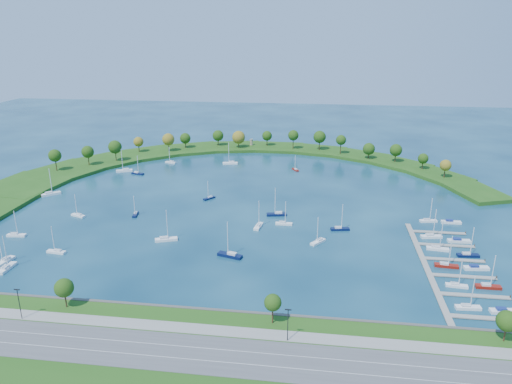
# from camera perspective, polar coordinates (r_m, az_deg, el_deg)

# --- Properties ---
(ground) EXTENTS (700.00, 700.00, 0.00)m
(ground) POSITION_cam_1_polar(r_m,az_deg,el_deg) (246.08, -1.31, -1.20)
(ground) COLOR #072840
(ground) RESTS_ON ground
(south_shoreline) EXTENTS (420.00, 43.10, 11.60)m
(south_shoreline) POSITION_cam_1_polar(r_m,az_deg,el_deg) (139.14, -9.56, -18.20)
(south_shoreline) COLOR #225015
(south_shoreline) RESTS_ON ground
(breakwater) EXTENTS (286.74, 247.64, 2.00)m
(breakwater) POSITION_cam_1_polar(r_m,az_deg,el_deg) (300.88, -8.62, 2.53)
(breakwater) COLOR #225015
(breakwater) RESTS_ON ground
(breakwater_trees) EXTENTS (239.74, 91.38, 13.91)m
(breakwater_trees) POSITION_cam_1_polar(r_m,az_deg,el_deg) (330.13, -1.62, 5.85)
(breakwater_trees) COLOR #382314
(breakwater_trees) RESTS_ON breakwater
(harbor_tower) EXTENTS (2.60, 2.60, 4.72)m
(harbor_tower) POSITION_cam_1_polar(r_m,az_deg,el_deg) (359.28, -0.56, 5.97)
(harbor_tower) COLOR gray
(harbor_tower) RESTS_ON breakwater
(dock_system) EXTENTS (24.28, 82.00, 1.60)m
(dock_system) POSITION_cam_1_polar(r_m,az_deg,el_deg) (193.47, 21.70, -8.31)
(dock_system) COLOR gray
(dock_system) RESTS_ON ground
(moored_boat_0) EXTENTS (8.56, 3.84, 12.16)m
(moored_boat_0) POSITION_cam_1_polar(r_m,az_deg,el_deg) (215.08, 9.96, -4.27)
(moored_boat_0) COLOR #09143A
(moored_boat_0) RESTS_ON ground
(moored_boat_1) EXTENTS (5.84, 6.53, 10.09)m
(moored_boat_1) POSITION_cam_1_polar(r_m,az_deg,el_deg) (251.32, -5.60, -0.65)
(moored_boat_1) COLOR #09143A
(moored_boat_1) RESTS_ON ground
(moored_boat_2) EXTENTS (7.80, 4.50, 11.06)m
(moored_boat_2) POSITION_cam_1_polar(r_m,az_deg,el_deg) (242.14, -20.43, -2.56)
(moored_boat_2) COLOR white
(moored_boat_2) RESTS_ON ground
(moored_boat_3) EXTENTS (6.62, 7.66, 11.69)m
(moored_boat_3) POSITION_cam_1_polar(r_m,az_deg,el_deg) (201.23, 7.43, -5.81)
(moored_boat_3) COLOR white
(moored_boat_3) RESTS_ON ground
(moored_boat_4) EXTENTS (8.31, 4.10, 11.77)m
(moored_boat_4) POSITION_cam_1_polar(r_m,az_deg,el_deg) (301.99, -13.94, 2.23)
(moored_boat_4) COLOR #09143A
(moored_boat_4) RESTS_ON ground
(moored_boat_5) EXTENTS (10.14, 4.42, 14.42)m
(moored_boat_5) POSITION_cam_1_polar(r_m,az_deg,el_deg) (316.12, -3.08, 3.51)
(moored_boat_5) COLOR white
(moored_boat_5) RESTS_ON ground
(moored_boat_6) EXTENTS (3.01, 7.02, 10.00)m
(moored_boat_6) POSITION_cam_1_polar(r_m,az_deg,el_deg) (235.52, -14.18, -2.51)
(moored_boat_6) COLOR #09143A
(moored_boat_6) RESTS_ON ground
(moored_boat_7) EXTENTS (9.10, 9.01, 14.70)m
(moored_boat_7) POSITION_cam_1_polar(r_m,az_deg,el_deg) (278.67, -23.29, -0.15)
(moored_boat_7) COLOR white
(moored_boat_7) RESTS_ON ground
(moored_boat_8) EXTENTS (3.77, 9.25, 13.21)m
(moored_boat_8) POSITION_cam_1_polar(r_m,az_deg,el_deg) (206.79, -27.80, -7.26)
(moored_boat_8) COLOR white
(moored_boat_8) RESTS_ON ground
(moored_boat_9) EXTENTS (7.67, 2.27, 11.22)m
(moored_boat_9) POSITION_cam_1_polar(r_m,az_deg,el_deg) (217.99, 3.33, -3.69)
(moored_boat_9) COLOR white
(moored_boat_9) RESTS_ON ground
(moored_boat_10) EXTENTS (2.56, 8.94, 13.12)m
(moored_boat_10) POSITION_cam_1_polar(r_m,az_deg,el_deg) (201.06, -27.58, -7.95)
(moored_boat_10) COLOR white
(moored_boat_10) RESTS_ON ground
(moored_boat_11) EXTENTS (9.64, 5.62, 13.68)m
(moored_boat_11) POSITION_cam_1_polar(r_m,az_deg,el_deg) (205.07, -10.68, -5.48)
(moored_boat_11) COLOR white
(moored_boat_11) RESTS_ON ground
(moored_boat_12) EXTENTS (10.26, 6.14, 14.58)m
(moored_boat_12) POSITION_cam_1_polar(r_m,az_deg,el_deg) (309.79, -15.41, 2.54)
(moored_boat_12) COLOR white
(moored_boat_12) RESTS_ON ground
(moored_boat_13) EXTENTS (3.63, 8.63, 12.30)m
(moored_boat_13) POSITION_cam_1_polar(r_m,az_deg,el_deg) (214.65, 0.30, -4.02)
(moored_boat_13) COLOR white
(moored_boat_13) RESTS_ON ground
(moored_boat_14) EXTENTS (10.30, 5.56, 14.59)m
(moored_boat_14) POSITION_cam_1_polar(r_m,az_deg,el_deg) (188.21, -3.11, -7.45)
(moored_boat_14) COLOR #09143A
(moored_boat_14) RESTS_ON ground
(moored_boat_15) EXTENTS (4.96, 6.52, 9.59)m
(moored_boat_15) POSITION_cam_1_polar(r_m,az_deg,el_deg) (302.47, 4.72, 2.74)
(moored_boat_15) COLOR maroon
(moored_boat_15) RESTS_ON ground
(moored_boat_16) EXTENTS (7.87, 2.94, 11.30)m
(moored_boat_16) POSITION_cam_1_polar(r_m,az_deg,el_deg) (206.84, -22.71, -6.50)
(moored_boat_16) COLOR white
(moored_boat_16) RESTS_ON ground
(moored_boat_17) EXTENTS (7.76, 3.95, 10.99)m
(moored_boat_17) POSITION_cam_1_polar(r_m,az_deg,el_deg) (323.14, -10.13, 3.56)
(moored_boat_17) COLOR white
(moored_boat_17) RESTS_ON ground
(moored_boat_18) EXTENTS (8.14, 3.05, 11.69)m
(moored_boat_18) POSITION_cam_1_polar(r_m,az_deg,el_deg) (230.06, -26.69, -4.53)
(moored_boat_18) COLOR white
(moored_boat_18) RESTS_ON ground
(moored_boat_19) EXTENTS (9.74, 4.36, 13.83)m
(moored_boat_19) POSITION_cam_1_polar(r_m,az_deg,el_deg) (228.27, 2.49, -2.59)
(moored_boat_19) COLOR #09143A
(moored_boat_19) RESTS_ON ground
(docked_boat_0) EXTENTS (8.08, 2.79, 11.67)m
(docked_boat_0) POSITION_cam_1_polar(r_m,az_deg,el_deg) (169.79, 23.95, -12.36)
(docked_boat_0) COLOR white
(docked_boat_0) RESTS_ON ground
(docked_boat_1) EXTENTS (8.73, 3.19, 1.74)m
(docked_boat_1) POSITION_cam_1_polar(r_m,az_deg,el_deg) (172.59, 27.41, -12.47)
(docked_boat_1) COLOR white
(docked_boat_1) RESTS_ON ground
(docked_boat_2) EXTENTS (7.49, 2.74, 10.77)m
(docked_boat_2) POSITION_cam_1_polar(r_m,az_deg,el_deg) (181.36, 22.80, -10.14)
(docked_boat_2) COLOR white
(docked_boat_2) RESTS_ON ground
(docked_boat_3) EXTENTS (8.48, 2.38, 12.47)m
(docked_boat_3) POSITION_cam_1_polar(r_m,az_deg,el_deg) (184.94, 25.93, -10.01)
(docked_boat_3) COLOR maroon
(docked_boat_3) RESTS_ON ground
(docked_boat_4) EXTENTS (8.78, 3.17, 12.63)m
(docked_boat_4) POSITION_cam_1_polar(r_m,az_deg,el_deg) (193.96, 21.73, -8.05)
(docked_boat_4) COLOR maroon
(docked_boat_4) RESTS_ON ground
(docked_boat_5) EXTENTS (9.35, 3.59, 1.86)m
(docked_boat_5) POSITION_cam_1_polar(r_m,az_deg,el_deg) (196.48, 24.74, -8.21)
(docked_boat_5) COLOR white
(docked_boat_5) RESTS_ON ground
(docked_boat_6) EXTENTS (8.93, 3.48, 12.79)m
(docked_boat_6) POSITION_cam_1_polar(r_m,az_deg,el_deg) (206.75, 20.82, -6.25)
(docked_boat_6) COLOR white
(docked_boat_6) RESTS_ON ground
(docked_boat_7) EXTENTS (8.58, 3.09, 12.35)m
(docked_boat_7) POSITION_cam_1_polar(r_m,az_deg,el_deg) (205.62, 23.95, -6.82)
(docked_boat_7) COLOR #09143A
(docked_boat_7) RESTS_ON ground
(docked_boat_8) EXTENTS (9.16, 3.98, 13.04)m
(docked_boat_8) POSITION_cam_1_polar(r_m,az_deg,el_deg) (217.44, 20.16, -4.93)
(docked_boat_8) COLOR white
(docked_boat_8) RESTS_ON ground
(docked_boat_9) EXTENTS (9.33, 3.01, 1.88)m
(docked_boat_9) POSITION_cam_1_polar(r_m,az_deg,el_deg) (217.41, 23.01, -5.37)
(docked_boat_9) COLOR white
(docked_boat_9) RESTS_ON ground
(docked_boat_10) EXTENTS (8.14, 3.49, 11.58)m
(docked_boat_10) POSITION_cam_1_polar(r_m,az_deg,el_deg) (234.51, 19.84, -3.17)
(docked_boat_10) COLOR white
(docked_boat_10) RESTS_ON ground
(docked_boat_11) EXTENTS (8.80, 2.49, 1.79)m
(docked_boat_11) POSITION_cam_1_polar(r_m,az_deg,el_deg) (236.66, 22.21, -3.33)
(docked_boat_11) COLOR white
(docked_boat_11) RESTS_ON ground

